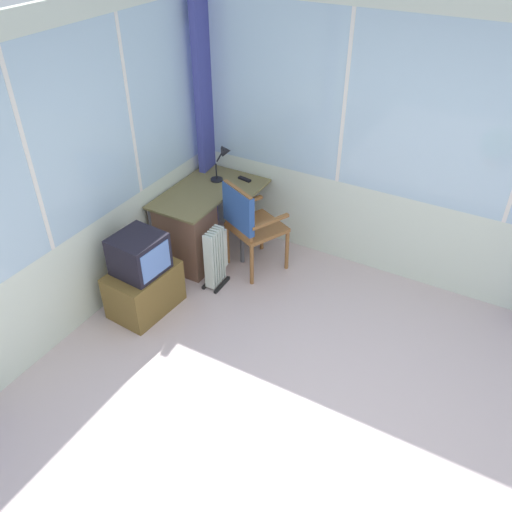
{
  "coord_description": "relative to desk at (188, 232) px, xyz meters",
  "views": [
    {
      "loc": [
        -2.24,
        -0.81,
        3.34
      ],
      "look_at": [
        0.88,
        0.95,
        0.75
      ],
      "focal_mm": 37.1,
      "sensor_mm": 36.0,
      "label": 1
    }
  ],
  "objects": [
    {
      "name": "curtain_corner",
      "position": [
        0.77,
        0.23,
        0.89
      ],
      "size": [
        0.32,
        0.1,
        2.56
      ],
      "primitive_type": "cube",
      "rotation": [
        0.0,
        0.0,
        0.1
      ],
      "color": "#3F4496",
      "rests_on": "ground"
    },
    {
      "name": "desk_lamp",
      "position": [
        0.62,
        -0.07,
        0.59
      ],
      "size": [
        0.23,
        0.2,
        0.37
      ],
      "color": "black",
      "rests_on": "desk"
    },
    {
      "name": "wooden_armchair",
      "position": [
        0.2,
        -0.58,
        0.23
      ],
      "size": [
        0.64,
        0.64,
        0.98
      ],
      "color": "#935D31",
      "rests_on": "ground"
    },
    {
      "name": "desk",
      "position": [
        0.0,
        0.0,
        0.0
      ],
      "size": [
        1.12,
        0.82,
        0.74
      ],
      "color": "olive",
      "rests_on": "ground"
    },
    {
      "name": "space_heater",
      "position": [
        -0.14,
        -0.43,
        -0.07
      ],
      "size": [
        0.31,
        0.18,
        0.64
      ],
      "color": "silver",
      "rests_on": "ground"
    },
    {
      "name": "north_window_panel",
      "position": [
        -1.34,
        0.36,
        0.93
      ],
      "size": [
        4.42,
        0.07,
        2.66
      ],
      "color": "silver",
      "rests_on": "ground"
    },
    {
      "name": "tv_on_stand",
      "position": [
        -0.79,
        -0.05,
        -0.03
      ],
      "size": [
        0.67,
        0.49,
        0.81
      ],
      "color": "brown",
      "rests_on": "ground"
    },
    {
      "name": "ground",
      "position": [
        -1.34,
        -2.01,
        -0.42
      ],
      "size": [
        5.42,
        5.67,
        0.06
      ],
      "primitive_type": "cube",
      "color": "beige"
    },
    {
      "name": "tv_remote",
      "position": [
        0.69,
        -0.27,
        0.35
      ],
      "size": [
        0.07,
        0.16,
        0.02
      ],
      "primitive_type": "cube",
      "rotation": [
        0.0,
        0.0,
        -0.18
      ],
      "color": "black",
      "rests_on": "desk"
    },
    {
      "name": "east_window_panel",
      "position": [
        0.9,
        -2.01,
        0.93
      ],
      "size": [
        0.07,
        4.67,
        2.66
      ],
      "color": "silver",
      "rests_on": "ground"
    }
  ]
}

